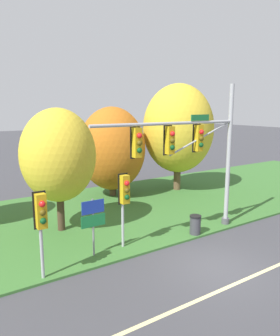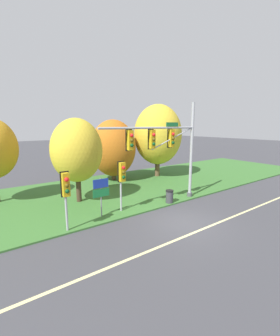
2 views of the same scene
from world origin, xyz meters
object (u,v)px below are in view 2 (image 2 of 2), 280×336
tree_mid_verge (158,135)px  tree_left_of_mast (77,151)px  pedestrian_signal_further_along (122,175)px  pedestrian_signal_near_kerb (66,188)px  route_sign_post (101,191)px  traffic_signal_mast (168,144)px  trash_bin (169,196)px  tree_behind_signpost (113,148)px

tree_mid_verge → tree_left_of_mast: bearing=-163.0°
pedestrian_signal_further_along → pedestrian_signal_near_kerb: bearing=-169.2°
pedestrian_signal_further_along → tree_mid_verge: (8.51, 6.65, 2.08)m
pedestrian_signal_near_kerb → route_sign_post: bearing=18.7°
traffic_signal_mast → trash_bin: 3.74m
route_sign_post → tree_behind_signpost: bearing=56.3°
tree_behind_signpost → tree_mid_verge: size_ratio=0.79×
traffic_signal_mast → pedestrian_signal_further_along: 4.00m
traffic_signal_mast → route_sign_post: 5.66m
tree_left_of_mast → trash_bin: (5.18, -4.11, -3.28)m
route_sign_post → tree_mid_verge: 12.28m
pedestrian_signal_further_along → tree_behind_signpost: tree_behind_signpost is taller
pedestrian_signal_near_kerb → route_sign_post: size_ratio=1.34×
tree_mid_verge → trash_bin: (-4.88, -7.18, -4.02)m
traffic_signal_mast → tree_mid_verge: (4.95, 7.01, 0.29)m
tree_left_of_mast → tree_behind_signpost: bearing=39.0°
pedestrian_signal_near_kerb → tree_behind_signpost: 11.43m
pedestrian_signal_further_along → tree_left_of_mast: bearing=113.5°
pedestrian_signal_near_kerb → trash_bin: pedestrian_signal_near_kerb is taller
pedestrian_signal_near_kerb → tree_left_of_mast: tree_left_of_mast is taller
route_sign_post → tree_mid_verge: tree_mid_verge is taller
pedestrian_signal_near_kerb → tree_mid_verge: size_ratio=0.42×
trash_bin → tree_behind_signpost: bearing=89.3°
route_sign_post → trash_bin: bearing=-6.8°
tree_left_of_mast → tree_behind_signpost: 6.83m
pedestrian_signal_further_along → route_sign_post: bearing=177.2°
route_sign_post → trash_bin: (5.08, -0.61, -1.14)m
tree_left_of_mast → trash_bin: bearing=-38.4°
pedestrian_signal_near_kerb → route_sign_post: pedestrian_signal_near_kerb is taller
traffic_signal_mast → pedestrian_signal_near_kerb: 7.56m
pedestrian_signal_further_along → route_sign_post: size_ratio=1.37×
traffic_signal_mast → route_sign_post: (-5.01, 0.44, -2.60)m
route_sign_post → tree_behind_signpost: (5.19, 7.78, 1.64)m
pedestrian_signal_further_along → trash_bin: (3.63, -0.54, -1.94)m
route_sign_post → tree_mid_verge: (9.96, 6.58, 2.89)m
tree_mid_verge → trash_bin: 9.57m
tree_mid_verge → trash_bin: size_ratio=8.26×
traffic_signal_mast → tree_behind_signpost: (0.18, 8.22, -0.96)m
tree_mid_verge → traffic_signal_mast: bearing=-125.2°
pedestrian_signal_near_kerb → route_sign_post: 2.56m
traffic_signal_mast → tree_left_of_mast: (-5.11, 3.94, -0.45)m
traffic_signal_mast → pedestrian_signal_near_kerb: size_ratio=2.44×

